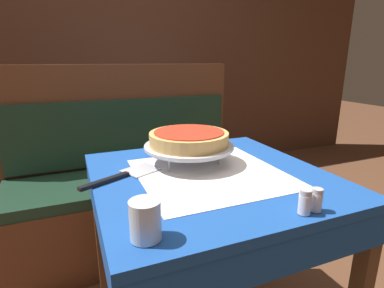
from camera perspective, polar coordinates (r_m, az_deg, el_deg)
name	(u,v)px	position (r m, az deg, el deg)	size (l,w,h in m)	color
dining_table_front	(210,198)	(1.09, 3.43, -10.24)	(0.79, 0.79, 0.77)	#194799
dining_table_rear	(141,120)	(2.63, -9.69, 4.48)	(0.76, 0.76, 0.77)	#194799
booth_bench	(132,197)	(1.93, -11.41, -9.84)	(1.43, 0.52, 1.13)	brown
back_wall_panel	(113,55)	(3.05, -14.79, 16.10)	(6.00, 0.04, 2.40)	#4C2D1E
pizza_pan_stand	(189,147)	(1.13, -0.58, -0.60)	(0.34, 0.34, 0.07)	#ADADB2
deep_dish_pizza	(189,138)	(1.12, -0.58, 1.15)	(0.30, 0.30, 0.05)	tan
pizza_server	(125,175)	(1.05, -12.73, -5.77)	(0.29, 0.18, 0.01)	#BCBCC1
water_glass_near	(145,220)	(0.68, -8.88, -14.10)	(0.07, 0.07, 0.09)	silver
salt_shaker	(305,202)	(0.83, 20.70, -10.28)	(0.03, 0.03, 0.07)	silver
pepper_shaker	(317,200)	(0.85, 22.63, -9.81)	(0.03, 0.03, 0.06)	silver
napkin_holder	(173,138)	(1.34, -3.60, 1.20)	(0.10, 0.05, 0.09)	#B2B2B7
condiment_caddy	(128,101)	(2.61, -12.18, 8.01)	(0.11, 0.11, 0.19)	black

